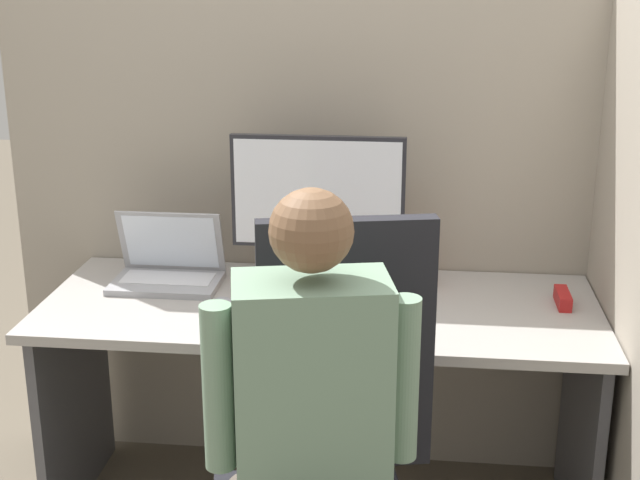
{
  "coord_description": "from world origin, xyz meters",
  "views": [
    {
      "loc": [
        0.28,
        -2.12,
        1.7
      ],
      "look_at": [
        0.02,
        0.17,
        0.96
      ],
      "focal_mm": 50.0,
      "sensor_mm": 36.0,
      "label": 1
    }
  ],
  "objects_px": {
    "paper_box": "(318,278)",
    "carrot_toy": "(359,327)",
    "office_chair": "(328,459)",
    "stapler": "(563,298)",
    "coffee_mug": "(419,270)",
    "monitor": "(318,199)",
    "laptop": "(168,270)",
    "person": "(302,433)"
  },
  "relations": [
    {
      "from": "paper_box",
      "to": "laptop",
      "type": "xyz_separation_m",
      "value": [
        -0.47,
        -0.02,
        0.02
      ]
    },
    {
      "from": "monitor",
      "to": "laptop",
      "type": "relative_size",
      "value": 1.59
    },
    {
      "from": "carrot_toy",
      "to": "office_chair",
      "type": "xyz_separation_m",
      "value": [
        -0.05,
        -0.36,
        -0.19
      ]
    },
    {
      "from": "monitor",
      "to": "office_chair",
      "type": "xyz_separation_m",
      "value": [
        0.11,
        -0.72,
        -0.45
      ]
    },
    {
      "from": "office_chair",
      "to": "coffee_mug",
      "type": "distance_m",
      "value": 0.82
    },
    {
      "from": "carrot_toy",
      "to": "laptop",
      "type": "bearing_deg",
      "value": 152.07
    },
    {
      "from": "laptop",
      "to": "paper_box",
      "type": "bearing_deg",
      "value": 2.78
    },
    {
      "from": "paper_box",
      "to": "coffee_mug",
      "type": "xyz_separation_m",
      "value": [
        0.31,
        0.05,
        0.02
      ]
    },
    {
      "from": "monitor",
      "to": "paper_box",
      "type": "bearing_deg",
      "value": -90.0
    },
    {
      "from": "monitor",
      "to": "coffee_mug",
      "type": "distance_m",
      "value": 0.39
    },
    {
      "from": "coffee_mug",
      "to": "monitor",
      "type": "bearing_deg",
      "value": -171.99
    },
    {
      "from": "paper_box",
      "to": "laptop",
      "type": "distance_m",
      "value": 0.47
    },
    {
      "from": "stapler",
      "to": "office_chair",
      "type": "height_order",
      "value": "office_chair"
    },
    {
      "from": "paper_box",
      "to": "laptop",
      "type": "relative_size",
      "value": 0.94
    },
    {
      "from": "paper_box",
      "to": "person",
      "type": "xyz_separation_m",
      "value": [
        0.07,
        -0.89,
        -0.03
      ]
    },
    {
      "from": "laptop",
      "to": "monitor",
      "type": "bearing_deg",
      "value": 3.12
    },
    {
      "from": "person",
      "to": "coffee_mug",
      "type": "relative_size",
      "value": 11.87
    },
    {
      "from": "laptop",
      "to": "person",
      "type": "height_order",
      "value": "person"
    },
    {
      "from": "stapler",
      "to": "person",
      "type": "xyz_separation_m",
      "value": [
        -0.67,
        -0.82,
        -0.02
      ]
    },
    {
      "from": "paper_box",
      "to": "carrot_toy",
      "type": "height_order",
      "value": "paper_box"
    },
    {
      "from": "office_chair",
      "to": "monitor",
      "type": "bearing_deg",
      "value": 98.46
    },
    {
      "from": "monitor",
      "to": "stapler",
      "type": "relative_size",
      "value": 4.1
    },
    {
      "from": "monitor",
      "to": "carrot_toy",
      "type": "xyz_separation_m",
      "value": [
        0.15,
        -0.36,
        -0.26
      ]
    },
    {
      "from": "monitor",
      "to": "person",
      "type": "xyz_separation_m",
      "value": [
        0.07,
        -0.89,
        -0.28
      ]
    },
    {
      "from": "stapler",
      "to": "carrot_toy",
      "type": "distance_m",
      "value": 0.65
    },
    {
      "from": "monitor",
      "to": "carrot_toy",
      "type": "bearing_deg",
      "value": -66.66
    },
    {
      "from": "carrot_toy",
      "to": "paper_box",
      "type": "bearing_deg",
      "value": 113.51
    },
    {
      "from": "stapler",
      "to": "coffee_mug",
      "type": "xyz_separation_m",
      "value": [
        -0.42,
        0.12,
        0.03
      ]
    },
    {
      "from": "stapler",
      "to": "office_chair",
      "type": "distance_m",
      "value": 0.92
    },
    {
      "from": "paper_box",
      "to": "office_chair",
      "type": "relative_size",
      "value": 0.28
    },
    {
      "from": "paper_box",
      "to": "laptop",
      "type": "height_order",
      "value": "laptop"
    },
    {
      "from": "person",
      "to": "laptop",
      "type": "bearing_deg",
      "value": 121.84
    },
    {
      "from": "laptop",
      "to": "stapler",
      "type": "distance_m",
      "value": 1.21
    },
    {
      "from": "monitor",
      "to": "stapler",
      "type": "bearing_deg",
      "value": -5.52
    },
    {
      "from": "paper_box",
      "to": "person",
      "type": "bearing_deg",
      "value": -85.59
    },
    {
      "from": "carrot_toy",
      "to": "person",
      "type": "distance_m",
      "value": 0.54
    },
    {
      "from": "stapler",
      "to": "coffee_mug",
      "type": "height_order",
      "value": "coffee_mug"
    },
    {
      "from": "office_chair",
      "to": "coffee_mug",
      "type": "bearing_deg",
      "value": 74.71
    },
    {
      "from": "office_chair",
      "to": "laptop",
      "type": "bearing_deg",
      "value": 129.87
    },
    {
      "from": "person",
      "to": "coffee_mug",
      "type": "xyz_separation_m",
      "value": [
        0.25,
        0.94,
        0.05
      ]
    },
    {
      "from": "laptop",
      "to": "carrot_toy",
      "type": "distance_m",
      "value": 0.71
    },
    {
      "from": "paper_box",
      "to": "monitor",
      "type": "bearing_deg",
      "value": 90.0
    }
  ]
}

